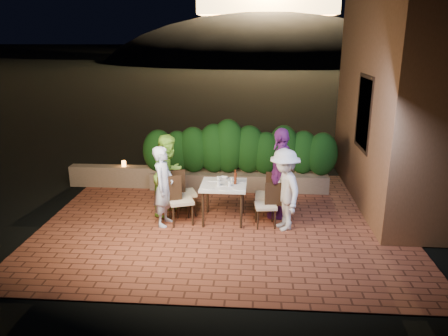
# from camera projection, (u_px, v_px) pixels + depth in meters

# --- Properties ---
(ground) EXTENTS (400.00, 400.00, 0.00)m
(ground) POSITION_uv_depth(u_px,v_px,m) (223.00, 230.00, 8.31)
(ground) COLOR black
(ground) RESTS_ON ground
(terrace_floor) EXTENTS (7.00, 6.00, 0.15)m
(terrace_floor) POSITION_uv_depth(u_px,v_px,m) (225.00, 222.00, 8.80)
(terrace_floor) COLOR brown
(terrace_floor) RESTS_ON ground
(building_wall) EXTENTS (1.60, 5.00, 5.00)m
(building_wall) POSITION_uv_depth(u_px,v_px,m) (399.00, 86.00, 9.24)
(building_wall) COLOR brown
(building_wall) RESTS_ON ground
(window_pane) EXTENTS (0.08, 1.00, 1.40)m
(window_pane) POSITION_uv_depth(u_px,v_px,m) (365.00, 113.00, 8.96)
(window_pane) COLOR black
(window_pane) RESTS_ON building_wall
(window_frame) EXTENTS (0.06, 1.15, 1.55)m
(window_frame) POSITION_uv_depth(u_px,v_px,m) (365.00, 113.00, 8.96)
(window_frame) COLOR black
(window_frame) RESTS_ON building_wall
(planter) EXTENTS (4.20, 0.55, 0.40)m
(planter) POSITION_uv_depth(u_px,v_px,m) (239.00, 181.00, 10.43)
(planter) COLOR #7B654E
(planter) RESTS_ON ground
(hedge) EXTENTS (4.00, 0.70, 1.10)m
(hedge) POSITION_uv_depth(u_px,v_px,m) (239.00, 150.00, 10.21)
(hedge) COLOR #11370F
(hedge) RESTS_ON planter
(parapet) EXTENTS (2.20, 0.30, 0.50)m
(parapet) POSITION_uv_depth(u_px,v_px,m) (116.00, 176.00, 10.62)
(parapet) COLOR #7B654E
(parapet) RESTS_ON ground
(hill) EXTENTS (52.00, 40.00, 22.00)m
(hill) POSITION_uv_depth(u_px,v_px,m) (265.00, 88.00, 66.61)
(hill) COLOR black
(hill) RESTS_ON ground
(dining_table) EXTENTS (0.89, 0.89, 0.75)m
(dining_table) POSITION_uv_depth(u_px,v_px,m) (224.00, 202.00, 8.60)
(dining_table) COLOR white
(dining_table) RESTS_ON ground
(plate_nw) EXTENTS (0.23, 0.23, 0.01)m
(plate_nw) POSITION_uv_depth(u_px,v_px,m) (208.00, 188.00, 8.27)
(plate_nw) COLOR white
(plate_nw) RESTS_ON dining_table
(plate_sw) EXTENTS (0.21, 0.21, 0.01)m
(plate_sw) POSITION_uv_depth(u_px,v_px,m) (213.00, 180.00, 8.73)
(plate_sw) COLOR white
(plate_sw) RESTS_ON dining_table
(plate_ne) EXTENTS (0.25, 0.25, 0.01)m
(plate_ne) POSITION_uv_depth(u_px,v_px,m) (239.00, 188.00, 8.24)
(plate_ne) COLOR white
(plate_ne) RESTS_ON dining_table
(plate_se) EXTENTS (0.21, 0.21, 0.01)m
(plate_se) POSITION_uv_depth(u_px,v_px,m) (239.00, 181.00, 8.67)
(plate_se) COLOR white
(plate_se) RESTS_ON dining_table
(plate_centre) EXTENTS (0.25, 0.25, 0.01)m
(plate_centre) POSITION_uv_depth(u_px,v_px,m) (222.00, 184.00, 8.47)
(plate_centre) COLOR white
(plate_centre) RESTS_ON dining_table
(plate_front) EXTENTS (0.21, 0.21, 0.01)m
(plate_front) POSITION_uv_depth(u_px,v_px,m) (224.00, 189.00, 8.21)
(plate_front) COLOR white
(plate_front) RESTS_ON dining_table
(glass_nw) EXTENTS (0.07, 0.07, 0.12)m
(glass_nw) POSITION_uv_depth(u_px,v_px,m) (218.00, 184.00, 8.35)
(glass_nw) COLOR silver
(glass_nw) RESTS_ON dining_table
(glass_sw) EXTENTS (0.06, 0.06, 0.11)m
(glass_sw) POSITION_uv_depth(u_px,v_px,m) (218.00, 179.00, 8.65)
(glass_sw) COLOR silver
(glass_sw) RESTS_ON dining_table
(glass_ne) EXTENTS (0.06, 0.06, 0.10)m
(glass_ne) POSITION_uv_depth(u_px,v_px,m) (229.00, 184.00, 8.35)
(glass_ne) COLOR silver
(glass_ne) RESTS_ON dining_table
(glass_se) EXTENTS (0.06, 0.06, 0.11)m
(glass_se) POSITION_uv_depth(u_px,v_px,m) (232.00, 180.00, 8.59)
(glass_se) COLOR silver
(glass_se) RESTS_ON dining_table
(beer_bottle) EXTENTS (0.06, 0.06, 0.29)m
(beer_bottle) POSITION_uv_depth(u_px,v_px,m) (235.00, 177.00, 8.46)
(beer_bottle) COLOR #531E0D
(beer_bottle) RESTS_ON dining_table
(bowl) EXTENTS (0.17, 0.17, 0.04)m
(bowl) POSITION_uv_depth(u_px,v_px,m) (224.00, 178.00, 8.81)
(bowl) COLOR white
(bowl) RESTS_ON dining_table
(chair_left_front) EXTENTS (0.58, 0.58, 0.98)m
(chair_left_front) POSITION_uv_depth(u_px,v_px,m) (181.00, 200.00, 8.42)
(chair_left_front) COLOR black
(chair_left_front) RESTS_ON ground
(chair_left_back) EXTENTS (0.57, 0.57, 0.96)m
(chair_left_back) POSITION_uv_depth(u_px,v_px,m) (184.00, 192.00, 8.86)
(chair_left_back) COLOR black
(chair_left_back) RESTS_ON ground
(chair_right_front) EXTENTS (0.44, 0.44, 0.86)m
(chair_right_front) POSITION_uv_depth(u_px,v_px,m) (266.00, 205.00, 8.32)
(chair_right_front) COLOR black
(chair_right_front) RESTS_ON ground
(chair_right_back) EXTENTS (0.46, 0.46, 0.95)m
(chair_right_back) POSITION_uv_depth(u_px,v_px,m) (266.00, 195.00, 8.73)
(chair_right_back) COLOR black
(chair_right_back) RESTS_ON ground
(diner_blue) EXTENTS (0.45, 0.62, 1.56)m
(diner_blue) POSITION_uv_depth(u_px,v_px,m) (164.00, 186.00, 8.29)
(diner_blue) COLOR silver
(diner_blue) RESTS_ON ground
(diner_green) EXTENTS (0.88, 0.98, 1.66)m
(diner_green) POSITION_uv_depth(u_px,v_px,m) (169.00, 175.00, 8.81)
(diner_green) COLOR #8CD843
(diner_green) RESTS_ON ground
(diner_white) EXTENTS (0.89, 1.15, 1.56)m
(diner_white) POSITION_uv_depth(u_px,v_px,m) (284.00, 190.00, 8.09)
(diner_white) COLOR silver
(diner_white) RESTS_ON ground
(diner_purple) EXTENTS (0.72, 1.15, 1.83)m
(diner_purple) POSITION_uv_depth(u_px,v_px,m) (281.00, 173.00, 8.63)
(diner_purple) COLOR #782A7E
(diner_purple) RESTS_ON ground
(parapet_lamp) EXTENTS (0.10, 0.10, 0.14)m
(parapet_lamp) POSITION_uv_depth(u_px,v_px,m) (124.00, 164.00, 10.51)
(parapet_lamp) COLOR orange
(parapet_lamp) RESTS_ON parapet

